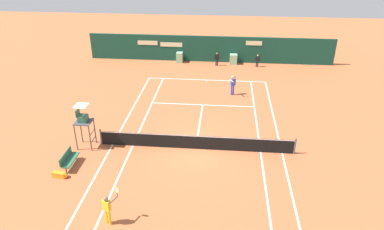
% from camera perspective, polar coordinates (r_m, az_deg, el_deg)
% --- Properties ---
extents(ground_plane, '(80.00, 80.00, 0.01)m').
position_cam_1_polar(ground_plane, '(22.99, 0.72, -4.60)').
color(ground_plane, '#BC6038').
extents(tennis_net, '(12.10, 0.10, 1.07)m').
position_cam_1_polar(tennis_net, '(22.24, 0.60, -4.26)').
color(tennis_net, '#4C4C51').
rests_on(tennis_net, ground_plane).
extents(sponsor_back_wall, '(25.00, 1.02, 2.66)m').
position_cam_1_polar(sponsor_back_wall, '(37.52, 2.80, 10.33)').
color(sponsor_back_wall, '#144233').
rests_on(sponsor_back_wall, ground_plane).
extents(umpire_chair, '(1.00, 1.00, 2.85)m').
position_cam_1_polar(umpire_chair, '(22.82, -16.86, -0.76)').
color(umpire_chair, '#47474C').
rests_on(umpire_chair, ground_plane).
extents(player_bench, '(0.54, 1.58, 0.88)m').
position_cam_1_polar(player_bench, '(21.86, -18.96, -6.53)').
color(player_bench, '#38383D').
rests_on(player_bench, ground_plane).
extents(equipment_bag, '(0.89, 0.40, 0.32)m').
position_cam_1_polar(equipment_bag, '(21.28, -20.08, -8.89)').
color(equipment_bag, orange).
rests_on(equipment_bag, ground_plane).
extents(player_on_baseline, '(0.48, 0.85, 1.85)m').
position_cam_1_polar(player_on_baseline, '(29.68, 6.48, 4.95)').
color(player_on_baseline, blue).
rests_on(player_on_baseline, ground_plane).
extents(player_near_side, '(0.80, 0.64, 1.81)m').
position_cam_1_polar(player_near_side, '(17.25, -13.25, -14.06)').
color(player_near_side, yellow).
rests_on(player_near_side, ground_plane).
extents(ball_kid_left_post, '(0.45, 0.22, 1.35)m').
position_cam_1_polar(ball_kid_left_post, '(36.48, 3.97, 8.97)').
color(ball_kid_left_post, black).
rests_on(ball_kid_left_post, ground_plane).
extents(ball_kid_centre_post, '(0.42, 0.17, 1.25)m').
position_cam_1_polar(ball_kid_centre_post, '(36.63, 10.32, 8.58)').
color(ball_kid_centre_post, black).
rests_on(ball_kid_centre_post, ground_plane).
extents(tennis_ball_mid_court, '(0.07, 0.07, 0.07)m').
position_cam_1_polar(tennis_ball_mid_court, '(24.54, 2.99, -2.35)').
color(tennis_ball_mid_court, '#CCE033').
rests_on(tennis_ball_mid_court, ground_plane).
extents(tennis_ball_near_service_line, '(0.07, 0.07, 0.07)m').
position_cam_1_polar(tennis_ball_near_service_line, '(27.41, -8.32, 0.71)').
color(tennis_ball_near_service_line, '#CCE033').
rests_on(tennis_ball_near_service_line, ground_plane).
extents(tennis_ball_by_sideline, '(0.07, 0.07, 0.07)m').
position_cam_1_polar(tennis_ball_by_sideline, '(27.63, 3.40, 1.19)').
color(tennis_ball_by_sideline, '#CCE033').
rests_on(tennis_ball_by_sideline, ground_plane).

